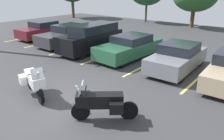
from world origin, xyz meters
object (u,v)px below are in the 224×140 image
(motorcycle_second, at_px, (102,102))
(car_charcoal, at_px, (67,35))
(car_grey, at_px, (177,57))
(car_green, at_px, (130,47))
(car_black, at_px, (92,38))
(motorcycle_touring, at_px, (34,81))
(car_maroon, at_px, (43,30))

(motorcycle_second, xyz_separation_m, car_charcoal, (-8.88, 6.10, 0.08))
(motorcycle_second, distance_m, car_grey, 6.06)
(car_charcoal, height_order, car_green, car_charcoal)
(motorcycle_second, height_order, car_black, car_black)
(motorcycle_touring, xyz_separation_m, car_grey, (3.23, 6.48, 0.03))
(car_maroon, distance_m, car_charcoal, 3.42)
(car_green, bearing_deg, car_charcoal, -178.43)
(motorcycle_second, bearing_deg, car_black, 135.92)
(car_black, bearing_deg, car_green, 6.42)
(motorcycle_touring, height_order, car_maroon, car_maroon)
(car_green, relative_size, car_grey, 1.11)
(motorcycle_second, bearing_deg, motorcycle_touring, -172.48)
(car_grey, bearing_deg, car_charcoal, 179.71)
(car_black, distance_m, car_grey, 6.12)
(motorcycle_touring, xyz_separation_m, motorcycle_second, (3.23, 0.43, -0.02))
(car_grey, bearing_deg, motorcycle_second, -89.95)
(motorcycle_touring, height_order, motorcycle_second, motorcycle_touring)
(car_maroon, bearing_deg, car_green, -0.51)
(motorcycle_second, distance_m, car_black, 8.53)
(motorcycle_touring, bearing_deg, car_black, 114.45)
(car_charcoal, xyz_separation_m, car_black, (2.76, -0.17, 0.22))
(motorcycle_touring, distance_m, car_maroon, 11.30)
(motorcycle_touring, height_order, car_charcoal, car_charcoal)
(car_grey, bearing_deg, car_black, -178.79)
(car_maroon, height_order, car_charcoal, car_charcoal)
(car_green, bearing_deg, car_black, -173.58)
(car_charcoal, bearing_deg, car_maroon, 176.04)
(car_black, bearing_deg, car_maroon, 176.19)
(motorcycle_second, xyz_separation_m, car_grey, (-0.00, 6.06, 0.06))
(motorcycle_touring, distance_m, car_green, 6.69)
(car_maroon, xyz_separation_m, car_charcoal, (3.41, -0.24, 0.01))
(car_black, relative_size, car_grey, 1.12)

